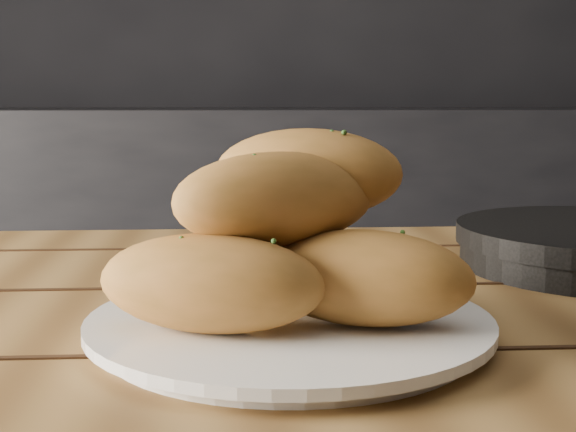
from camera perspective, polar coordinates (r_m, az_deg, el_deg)
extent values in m
cube|color=black|center=(2.20, 2.72, -4.18)|extent=(2.80, 0.60, 0.90)
cube|color=olive|center=(0.70, 14.66, -8.17)|extent=(1.60, 0.89, 0.04)
cylinder|color=white|center=(0.60, 0.12, -8.25)|extent=(0.27, 0.27, 0.01)
cylinder|color=white|center=(0.60, 0.12, -7.51)|extent=(0.30, 0.30, 0.01)
ellipsoid|color=#A6692E|center=(0.55, -5.53, -4.79)|extent=(0.17, 0.11, 0.07)
ellipsoid|color=#A6692E|center=(0.57, 5.48, -4.40)|extent=(0.17, 0.12, 0.07)
ellipsoid|color=#A6692E|center=(0.64, -0.66, -2.86)|extent=(0.08, 0.15, 0.07)
ellipsoid|color=#A6692E|center=(0.57, -0.87, 1.21)|extent=(0.17, 0.12, 0.07)
ellipsoid|color=#A6692E|center=(0.61, 1.39, 3.05)|extent=(0.16, 0.10, 0.07)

